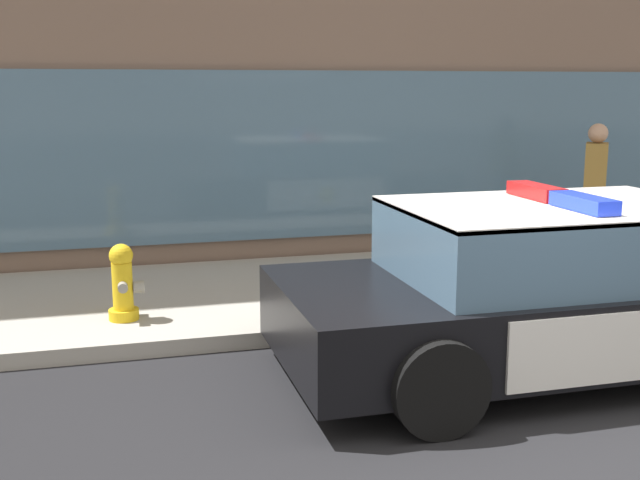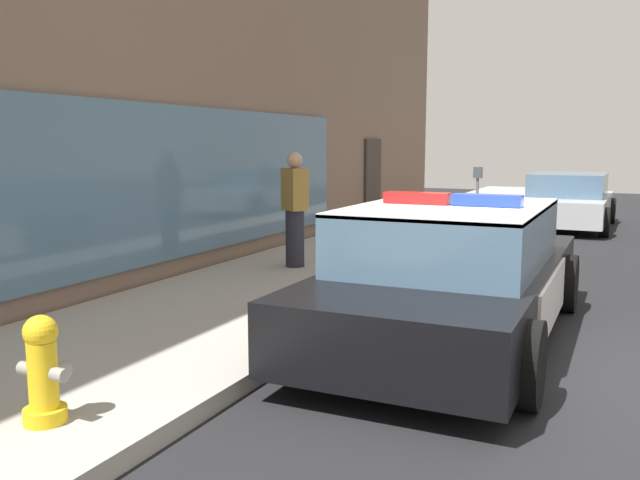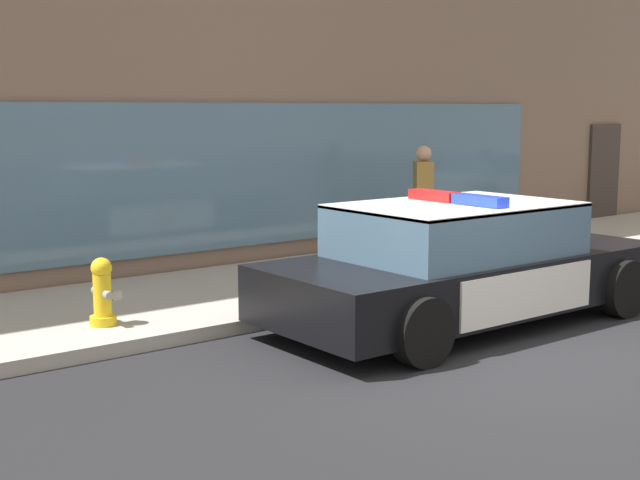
% 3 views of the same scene
% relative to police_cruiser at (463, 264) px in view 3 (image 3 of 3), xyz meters
% --- Properties ---
extents(ground, '(48.00, 48.00, 0.00)m').
position_rel_police_cruiser_xyz_m(ground, '(-0.82, -1.04, -0.68)').
color(ground, black).
extents(sidewalk, '(48.00, 3.01, 0.15)m').
position_rel_police_cruiser_xyz_m(sidewalk, '(-0.82, 2.60, -0.61)').
color(sidewalk, '#A39E93').
rests_on(sidewalk, ground).
extents(storefront_building, '(23.18, 11.97, 9.12)m').
position_rel_police_cruiser_xyz_m(storefront_building, '(1.72, 10.09, 3.88)').
color(storefront_building, '#7A6051').
rests_on(storefront_building, ground).
extents(police_cruiser, '(4.93, 2.14, 1.49)m').
position_rel_police_cruiser_xyz_m(police_cruiser, '(0.00, 0.00, 0.00)').
color(police_cruiser, black).
rests_on(police_cruiser, ground).
extents(fire_hydrant, '(0.34, 0.39, 0.73)m').
position_rel_police_cruiser_xyz_m(fire_hydrant, '(-3.54, 1.83, -0.18)').
color(fire_hydrant, gold).
rests_on(fire_hydrant, sidewalk).
extents(pedestrian_on_sidewalk, '(0.44, 0.48, 1.71)m').
position_rel_police_cruiser_xyz_m(pedestrian_on_sidewalk, '(2.22, 2.93, 0.33)').
color(pedestrian_on_sidewalk, '#23232D').
rests_on(pedestrian_on_sidewalk, sidewalk).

